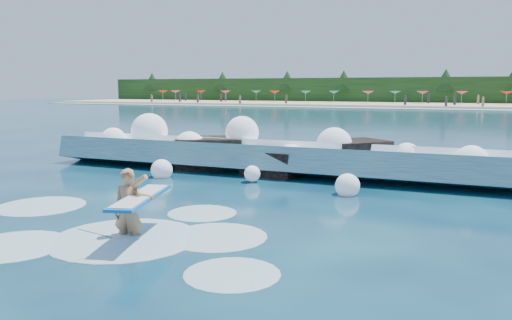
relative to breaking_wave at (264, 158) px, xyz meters
name	(u,v)px	position (x,y,z in m)	size (l,w,h in m)	color
ground	(168,215)	(0.27, -6.91, -0.52)	(200.00, 200.00, 0.00)	#07243C
beach	(427,105)	(0.27, 71.09, -0.32)	(140.00, 20.00, 0.40)	tan
wet_band	(421,109)	(0.27, 60.09, -0.48)	(140.00, 5.00, 0.08)	silver
treeline	(432,91)	(0.27, 81.09, 1.98)	(140.00, 4.00, 5.00)	black
breaking_wave	(264,158)	(0.00, 0.00, 0.00)	(17.22, 2.72, 1.48)	teal
rock_cluster	(271,159)	(0.17, 0.19, -0.05)	(8.58, 3.38, 1.48)	black
surfer_with_board	(131,208)	(0.63, -8.81, 0.14)	(1.24, 2.95, 1.77)	#A8774E
wave_spray	(238,144)	(-1.01, -0.14, 0.50)	(14.74, 4.52, 2.20)	white
surf_foam	(118,232)	(0.05, -8.56, -0.52)	(8.83, 5.74, 0.16)	silver
beach_umbrellas	(430,93)	(0.45, 73.29, 1.73)	(110.56, 6.68, 0.50)	red
beachgoers	(369,99)	(-9.00, 68.70, 0.61)	(106.98, 13.51, 1.91)	#3F332D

